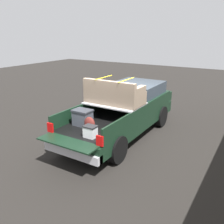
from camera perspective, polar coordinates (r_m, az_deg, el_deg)
The scene contains 2 objects.
ground_plane at distance 9.26m, azimuth 1.96°, elevation -5.50°, with size 40.00×40.00×0.00m, color black.
pickup_truck at distance 9.21m, azimuth 3.08°, elevation 0.70°, with size 6.05×2.06×2.23m.
Camera 1 is at (-7.38, -4.20, 3.70)m, focal length 39.50 mm.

